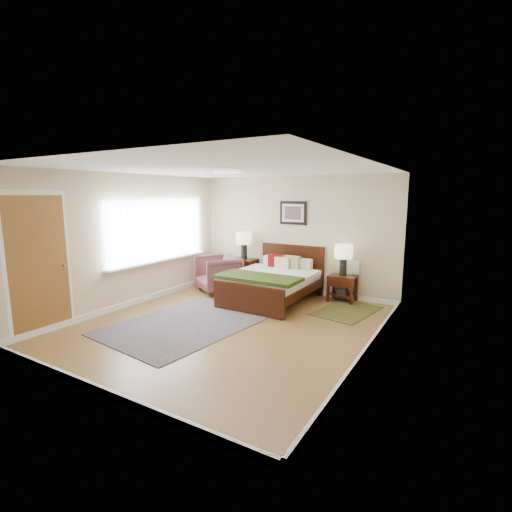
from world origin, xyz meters
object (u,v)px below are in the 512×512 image
(lamp_left, at_px, (244,240))
(lamp_right, at_px, (344,254))
(bed, at_px, (273,278))
(nightstand_left, at_px, (244,265))
(armchair, at_px, (218,274))
(rug_persian, at_px, (186,324))
(nightstand_right, at_px, (342,285))

(lamp_left, distance_m, lamp_right, 2.32)
(bed, bearing_deg, nightstand_left, 148.85)
(armchair, xyz_separation_m, rug_persian, (0.80, -1.98, -0.38))
(nightstand_left, relative_size, nightstand_right, 1.23)
(nightstand_left, bearing_deg, bed, -31.15)
(lamp_left, xyz_separation_m, lamp_right, (2.32, 0.00, -0.12))
(lamp_left, height_order, rug_persian, lamp_left)
(lamp_right, relative_size, rug_persian, 0.23)
(nightstand_left, bearing_deg, lamp_right, 0.54)
(nightstand_right, distance_m, lamp_left, 2.44)
(bed, relative_size, nightstand_left, 2.91)
(lamp_right, xyz_separation_m, rug_persian, (-1.79, -2.61, -0.95))
(nightstand_right, relative_size, armchair, 0.62)
(bed, height_order, lamp_left, lamp_left)
(nightstand_left, bearing_deg, nightstand_right, 0.23)
(lamp_left, relative_size, armchair, 0.71)
(lamp_left, xyz_separation_m, rug_persian, (0.53, -2.61, -1.08))
(nightstand_right, xyz_separation_m, rug_persian, (-1.79, -2.60, -0.32))
(rug_persian, bearing_deg, lamp_right, 61.97)
(lamp_left, distance_m, rug_persian, 2.87)
(bed, relative_size, lamp_right, 3.10)
(nightstand_left, xyz_separation_m, armchair, (-0.27, -0.61, -0.13))
(bed, bearing_deg, armchair, 177.22)
(armchair, height_order, rug_persian, armchair)
(bed, distance_m, nightstand_right, 1.39)
(bed, relative_size, nightstand_right, 3.58)
(bed, height_order, nightstand_left, bed)
(nightstand_left, relative_size, lamp_left, 1.06)
(nightstand_right, distance_m, rug_persian, 3.17)
(lamp_left, xyz_separation_m, armchair, (-0.27, -0.63, -0.69))
(bed, distance_m, lamp_left, 1.45)
(nightstand_left, xyz_separation_m, nightstand_right, (2.32, 0.01, -0.20))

